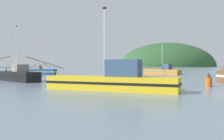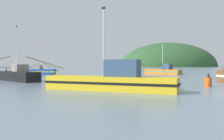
# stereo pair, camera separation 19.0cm
# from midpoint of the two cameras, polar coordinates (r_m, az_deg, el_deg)

# --- Properties ---
(hill_far_right) EXTENTS (97.63, 78.11, 47.75)m
(hill_far_right) POSITION_cam_midpoint_polar(r_m,az_deg,el_deg) (249.68, 12.88, 0.76)
(hill_far_right) COLOR #2D562D
(hill_far_right) RESTS_ON ground
(fishing_boat_orange) EXTENTS (9.85, 8.67, 6.96)m
(fishing_boat_orange) POSITION_cam_midpoint_polar(r_m,az_deg,el_deg) (58.07, 11.77, -0.23)
(fishing_boat_orange) COLOR orange
(fishing_boat_orange) RESTS_ON ground
(fishing_boat_blue) EXTENTS (7.28, 9.82, 7.20)m
(fishing_boat_blue) POSITION_cam_midpoint_polar(r_m,az_deg,el_deg) (56.70, -16.55, -0.29)
(fishing_boat_blue) COLOR #19479E
(fishing_boat_blue) RESTS_ON ground
(fishing_boat_black) EXTENTS (12.95, 8.45, 7.71)m
(fishing_boat_black) POSITION_cam_midpoint_polar(r_m,az_deg,el_deg) (36.02, -21.20, -1.18)
(fishing_boat_black) COLOR black
(fishing_boat_black) RESTS_ON ground
(fishing_boat_yellow) EXTENTS (11.12, 8.77, 7.43)m
(fishing_boat_yellow) POSITION_cam_midpoint_polar(r_m,az_deg,el_deg) (21.49, -0.27, -2.60)
(fishing_boat_yellow) COLOR gold
(fishing_boat_yellow) RESTS_ON ground
(channel_buoy) EXTENTS (0.69, 0.69, 1.49)m
(channel_buoy) POSITION_cam_midpoint_polar(r_m,az_deg,el_deg) (27.14, 21.53, -2.37)
(channel_buoy) COLOR #E55914
(channel_buoy) RESTS_ON ground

